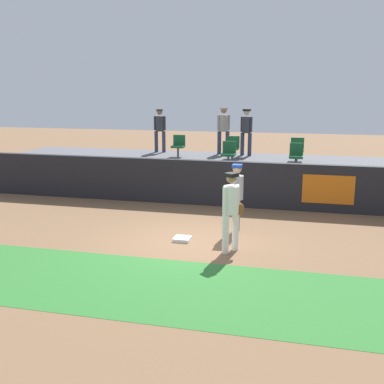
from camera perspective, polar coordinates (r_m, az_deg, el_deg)
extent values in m
plane|color=brown|center=(11.22, -0.15, -6.26)|extent=(60.00, 60.00, 0.00)
cube|color=#2D722D|center=(8.86, -4.35, -11.52)|extent=(18.00, 2.80, 0.01)
cube|color=white|center=(11.37, -1.21, -5.79)|extent=(0.40, 0.40, 0.08)
cylinder|color=white|center=(10.65, 5.35, -4.82)|extent=(0.15, 0.15, 0.89)
cylinder|color=white|center=(10.42, 4.14, -5.18)|extent=(0.15, 0.15, 0.89)
cylinder|color=white|center=(10.33, 4.83, -0.97)|extent=(0.48, 0.48, 0.63)
sphere|color=#8C6647|center=(10.23, 4.88, 1.71)|extent=(0.23, 0.23, 0.23)
cube|color=black|center=(10.22, 4.88, 2.13)|extent=(0.34, 0.34, 0.08)
cylinder|color=white|center=(10.48, 5.61, -0.68)|extent=(0.09, 0.09, 0.59)
cylinder|color=white|center=(10.18, 4.03, -1.04)|extent=(0.09, 0.09, 0.59)
ellipsoid|color=brown|center=(10.48, 5.99, -2.13)|extent=(0.21, 0.23, 0.28)
cylinder|color=#9EA3AD|center=(12.14, 5.59, -2.71)|extent=(0.15, 0.15, 0.87)
cylinder|color=#9EA3AD|center=(11.84, 5.32, -3.10)|extent=(0.15, 0.15, 0.87)
cylinder|color=#9EA3AD|center=(11.82, 5.53, 0.56)|extent=(0.34, 0.34, 0.61)
sphere|color=tan|center=(11.73, 5.58, 2.85)|extent=(0.23, 0.23, 0.23)
cube|color=#193899|center=(11.72, 5.58, 3.20)|extent=(0.24, 0.24, 0.08)
cylinder|color=#9EA3AD|center=(12.01, 5.70, 0.84)|extent=(0.09, 0.09, 0.57)
cylinder|color=#9EA3AD|center=(11.62, 5.35, 0.46)|extent=(0.09, 0.09, 0.57)
cube|color=black|center=(14.62, 3.44, 1.06)|extent=(18.00, 0.24, 1.43)
cube|color=orange|center=(14.29, 16.40, 0.30)|extent=(1.50, 0.02, 0.86)
cube|color=#59595E|center=(17.15, 5.00, 2.07)|extent=(18.00, 4.80, 1.05)
cylinder|color=#4C4C51|center=(17.64, 4.97, 4.74)|extent=(0.08, 0.08, 0.40)
cube|color=#19592D|center=(17.62, 4.98, 5.39)|extent=(0.48, 0.44, 0.08)
cube|color=#19592D|center=(17.77, 5.10, 6.23)|extent=(0.48, 0.06, 0.40)
cylinder|color=#4C4C51|center=(15.86, 4.48, 3.88)|extent=(0.08, 0.08, 0.40)
cube|color=#19592D|center=(15.83, 4.50, 4.60)|extent=(0.46, 0.44, 0.08)
cube|color=#19592D|center=(15.98, 4.62, 5.54)|extent=(0.46, 0.06, 0.40)
cylinder|color=#4C4C51|center=(15.66, 12.64, 3.51)|extent=(0.08, 0.08, 0.40)
cube|color=#19592D|center=(15.63, 12.68, 4.23)|extent=(0.44, 0.44, 0.08)
cube|color=#19592D|center=(15.78, 12.74, 5.19)|extent=(0.44, 0.06, 0.40)
cylinder|color=#4C4C51|center=(17.44, 12.76, 4.39)|extent=(0.08, 0.08, 0.40)
cube|color=#19592D|center=(17.41, 12.79, 5.04)|extent=(0.48, 0.44, 0.08)
cube|color=#19592D|center=(17.57, 12.84, 5.90)|extent=(0.48, 0.06, 0.40)
cylinder|color=#4C4C51|center=(18.09, -1.73, 4.97)|extent=(0.08, 0.08, 0.40)
cube|color=#19592D|center=(18.06, -1.73, 5.60)|extent=(0.47, 0.44, 0.08)
cube|color=#19592D|center=(18.22, -1.58, 6.42)|extent=(0.47, 0.06, 0.40)
cylinder|color=#33384C|center=(18.97, 4.37, 6.08)|extent=(0.16, 0.16, 0.92)
cylinder|color=#33384C|center=(18.90, 3.37, 6.08)|extent=(0.16, 0.16, 0.92)
cylinder|color=#A5998C|center=(18.86, 3.91, 8.45)|extent=(0.46, 0.46, 0.65)
sphere|color=#8C6647|center=(18.83, 3.93, 9.99)|extent=(0.24, 0.24, 0.24)
cube|color=#A5998C|center=(18.83, 3.94, 10.22)|extent=(0.33, 0.33, 0.08)
cylinder|color=#A5998C|center=(18.90, 4.56, 8.51)|extent=(0.09, 0.09, 0.61)
cylinder|color=#A5998C|center=(18.82, 3.26, 8.51)|extent=(0.09, 0.09, 0.61)
cylinder|color=#33384C|center=(18.49, 7.10, 5.82)|extent=(0.15, 0.15, 0.90)
cylinder|color=#33384C|center=(18.64, 6.21, 5.90)|extent=(0.15, 0.15, 0.90)
cylinder|color=#333338|center=(18.50, 6.71, 8.21)|extent=(0.44, 0.44, 0.63)
sphere|color=beige|center=(18.47, 6.75, 9.74)|extent=(0.23, 0.23, 0.23)
cube|color=black|center=(18.46, 6.76, 9.97)|extent=(0.32, 0.32, 0.08)
cylinder|color=#333338|center=(18.40, 7.30, 8.24)|extent=(0.09, 0.09, 0.59)
cylinder|color=#333338|center=(18.59, 6.14, 8.31)|extent=(0.09, 0.09, 0.59)
cylinder|color=#33384C|center=(19.47, -3.49, 6.19)|extent=(0.15, 0.15, 0.87)
cylinder|color=#33384C|center=(19.52, -4.42, 6.19)|extent=(0.15, 0.15, 0.87)
cylinder|color=#333338|center=(19.43, -3.98, 8.38)|extent=(0.39, 0.39, 0.62)
sphere|color=#8C6647|center=(19.40, -4.01, 9.80)|extent=(0.23, 0.23, 0.23)
cube|color=#333338|center=(19.40, -4.01, 10.02)|extent=(0.28, 0.28, 0.08)
cylinder|color=#333338|center=(19.40, -3.38, 8.44)|extent=(0.09, 0.09, 0.58)
cylinder|color=#333338|center=(19.46, -4.59, 8.43)|extent=(0.09, 0.09, 0.58)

